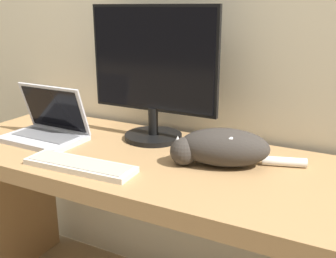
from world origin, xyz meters
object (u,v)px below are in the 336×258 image
object	(u,v)px
external_keyboard	(80,165)
cat	(221,147)
laptop	(47,129)
monitor	(153,72)

from	to	relation	value
external_keyboard	cat	bearing A→B (deg)	28.50
laptop	cat	size ratio (longest dim) A/B	0.76
laptop	cat	world-z (taller)	laptop
external_keyboard	cat	xyz separation A→B (m)	(0.41, 0.25, 0.06)
cat	laptop	bearing A→B (deg)	168.43
monitor	cat	size ratio (longest dim) A/B	1.26
external_keyboard	laptop	bearing A→B (deg)	148.01
laptop	external_keyboard	distance (m)	0.36
monitor	external_keyboard	world-z (taller)	monitor
cat	monitor	bearing A→B (deg)	140.60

